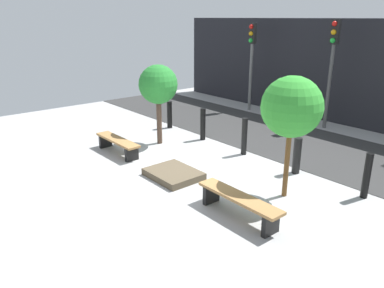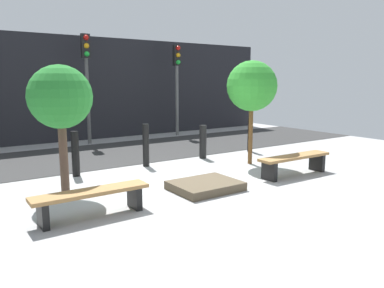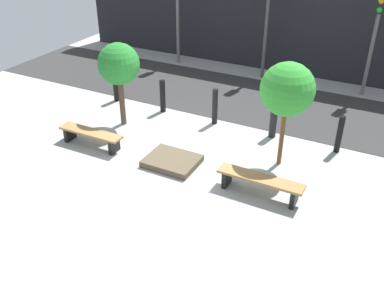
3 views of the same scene
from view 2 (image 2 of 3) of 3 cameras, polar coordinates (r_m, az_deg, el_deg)
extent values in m
plane|color=#9E9E9E|center=(7.64, 0.52, -6.39)|extent=(18.00, 18.00, 0.00)
cube|color=#313131|center=(11.27, -11.79, -1.36)|extent=(18.00, 3.61, 0.01)
cube|color=black|center=(14.10, -17.11, 8.04)|extent=(16.20, 0.50, 3.66)
cube|color=black|center=(5.92, -21.79, -10.00)|extent=(0.10, 0.38, 0.37)
cube|color=black|center=(6.37, -8.76, -8.02)|extent=(0.10, 0.38, 0.37)
cube|color=#9E7242|center=(6.04, -15.11, -7.08)|extent=(1.83, 0.40, 0.06)
cube|color=black|center=(8.18, 11.69, -4.08)|extent=(0.10, 0.39, 0.40)
cube|color=black|center=(9.34, 18.50, -2.68)|extent=(0.10, 0.39, 0.40)
cube|color=#9E7242|center=(8.70, 15.39, -1.87)|extent=(1.94, 0.41, 0.06)
cube|color=brown|center=(7.35, 2.04, -6.37)|extent=(1.27, 1.02, 0.16)
cylinder|color=#4D382C|center=(7.31, -18.99, -1.59)|extent=(0.16, 0.16, 1.50)
sphere|color=#27802F|center=(7.19, -19.45, 6.79)|extent=(1.15, 1.15, 1.15)
cylinder|color=brown|center=(9.62, 8.92, 1.79)|extent=(0.11, 0.11, 1.64)
sphere|color=green|center=(9.54, 9.10, 8.73)|extent=(1.26, 1.26, 1.26)
cylinder|color=black|center=(8.70, -17.34, -1.44)|extent=(0.17, 0.17, 1.01)
cylinder|color=black|center=(9.34, -7.05, -0.19)|extent=(0.16, 0.16, 1.06)
cylinder|color=black|center=(10.25, 1.68, 0.34)|extent=(0.20, 0.20, 0.91)
cylinder|color=black|center=(11.35, 8.85, 1.38)|extent=(0.15, 0.15, 1.01)
cylinder|color=#4D4D4D|center=(13.05, -15.65, 7.95)|extent=(0.12, 0.12, 3.62)
cube|color=black|center=(13.09, -15.93, 14.17)|extent=(0.28, 0.16, 0.78)
sphere|color=red|center=(13.02, -15.84, 15.35)|extent=(0.17, 0.17, 0.17)
sphere|color=orange|center=(12.99, -15.78, 14.21)|extent=(0.17, 0.17, 0.17)
sphere|color=green|center=(12.97, -15.73, 13.07)|extent=(0.17, 0.17, 0.17)
cylinder|color=#5E5E5E|center=(14.56, -2.31, 8.10)|extent=(0.12, 0.12, 3.46)
cube|color=black|center=(14.59, -2.34, 13.36)|extent=(0.28, 0.16, 0.78)
sphere|color=red|center=(14.52, -2.12, 14.41)|extent=(0.17, 0.17, 0.17)
sphere|color=orange|center=(14.50, -2.12, 13.38)|extent=(0.17, 0.17, 0.17)
sphere|color=green|center=(14.48, -2.11, 12.36)|extent=(0.17, 0.17, 0.17)
camera|label=1|loc=(11.03, 53.77, 14.10)|focal=35.00mm
camera|label=3|loc=(9.69, 72.69, 25.24)|focal=40.00mm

